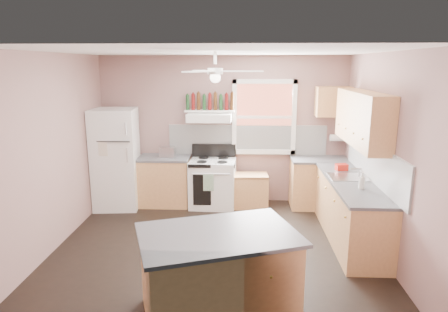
{
  "coord_description": "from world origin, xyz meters",
  "views": [
    {
      "loc": [
        0.37,
        -5.29,
        2.54
      ],
      "look_at": [
        0.1,
        0.3,
        1.25
      ],
      "focal_mm": 32.0,
      "sensor_mm": 36.0,
      "label": 1
    }
  ],
  "objects_px": {
    "toaster": "(168,152)",
    "stove": "(213,183)",
    "cart": "(251,190)",
    "refrigerator": "(116,159)",
    "island": "(218,276)"
  },
  "relations": [
    {
      "from": "toaster",
      "to": "stove",
      "type": "distance_m",
      "value": 0.99
    },
    {
      "from": "refrigerator",
      "to": "cart",
      "type": "height_order",
      "value": "refrigerator"
    },
    {
      "from": "toaster",
      "to": "cart",
      "type": "relative_size",
      "value": 0.46
    },
    {
      "from": "cart",
      "to": "island",
      "type": "xyz_separation_m",
      "value": [
        -0.39,
        -3.24,
        0.13
      ]
    },
    {
      "from": "stove",
      "to": "cart",
      "type": "bearing_deg",
      "value": 3.17
    },
    {
      "from": "toaster",
      "to": "cart",
      "type": "xyz_separation_m",
      "value": [
        1.51,
        -0.04,
        -0.69
      ]
    },
    {
      "from": "refrigerator",
      "to": "island",
      "type": "height_order",
      "value": "refrigerator"
    },
    {
      "from": "toaster",
      "to": "cart",
      "type": "bearing_deg",
      "value": 4.52
    },
    {
      "from": "refrigerator",
      "to": "stove",
      "type": "height_order",
      "value": "refrigerator"
    },
    {
      "from": "refrigerator",
      "to": "stove",
      "type": "distance_m",
      "value": 1.79
    },
    {
      "from": "refrigerator",
      "to": "toaster",
      "type": "bearing_deg",
      "value": 3.57
    },
    {
      "from": "refrigerator",
      "to": "toaster",
      "type": "relative_size",
      "value": 6.38
    },
    {
      "from": "toaster",
      "to": "island",
      "type": "relative_size",
      "value": 0.19
    },
    {
      "from": "toaster",
      "to": "stove",
      "type": "bearing_deg",
      "value": 2.97
    },
    {
      "from": "stove",
      "to": "cart",
      "type": "relative_size",
      "value": 1.41
    }
  ]
}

